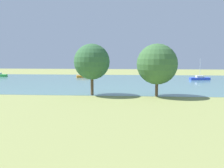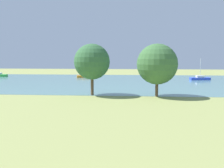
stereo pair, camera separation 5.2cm
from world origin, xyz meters
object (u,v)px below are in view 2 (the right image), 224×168
(tree_east_far, at_px, (92,62))
(tree_west_far, at_px, (157,64))
(sailboat_orange, at_px, (86,76))
(sailboat_blue, at_px, (200,78))

(tree_east_far, distance_m, tree_west_far, 9.70)
(sailboat_orange, height_order, tree_east_far, sailboat_orange)
(sailboat_blue, distance_m, tree_west_far, 29.01)
(sailboat_orange, height_order, sailboat_blue, sailboat_orange)
(tree_east_far, bearing_deg, sailboat_blue, 48.17)
(sailboat_orange, xyz_separation_m, tree_east_far, (6.49, -29.89, 4.60))
(sailboat_orange, relative_size, tree_east_far, 1.02)
(tree_east_far, relative_size, tree_west_far, 1.01)
(tree_east_far, bearing_deg, sailboat_orange, 102.25)
(sailboat_blue, distance_m, tree_east_far, 34.10)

